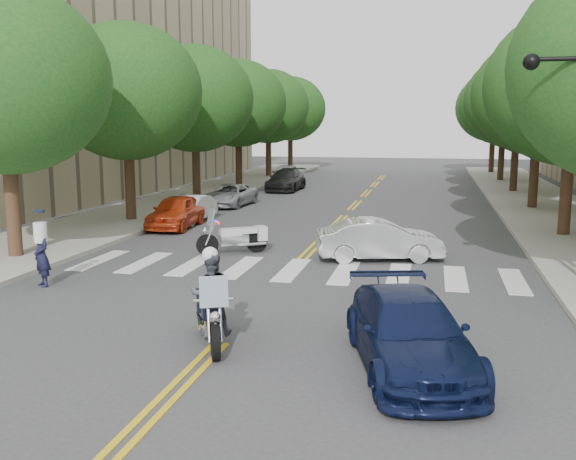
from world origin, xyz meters
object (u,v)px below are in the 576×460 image
(convertible, at_px, (379,240))
(sedan_blue, at_px, (410,333))
(motorcycle_police, at_px, (211,301))
(motorcycle_parked, at_px, (239,237))
(officer_standing, at_px, (42,256))

(convertible, xyz_separation_m, sedan_blue, (1.26, -9.00, 0.00))
(convertible, bearing_deg, motorcycle_police, 148.38)
(motorcycle_parked, relative_size, convertible, 0.54)
(motorcycle_police, bearing_deg, sedan_blue, 148.85)
(convertible, bearing_deg, motorcycle_parked, 74.90)
(motorcycle_parked, relative_size, officer_standing, 1.29)
(motorcycle_police, distance_m, sedan_blue, 3.86)
(motorcycle_parked, bearing_deg, convertible, -124.86)
(motorcycle_police, xyz_separation_m, sedan_blue, (3.82, -0.49, -0.21))
(motorcycle_police, xyz_separation_m, motorcycle_parked, (-2.06, 8.53, -0.32))
(officer_standing, bearing_deg, motorcycle_police, 6.20)
(officer_standing, relative_size, sedan_blue, 0.37)
(motorcycle_parked, xyz_separation_m, officer_standing, (-3.76, -5.30, 0.28))
(motorcycle_parked, distance_m, sedan_blue, 10.77)
(motorcycle_police, distance_m, convertible, 8.89)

